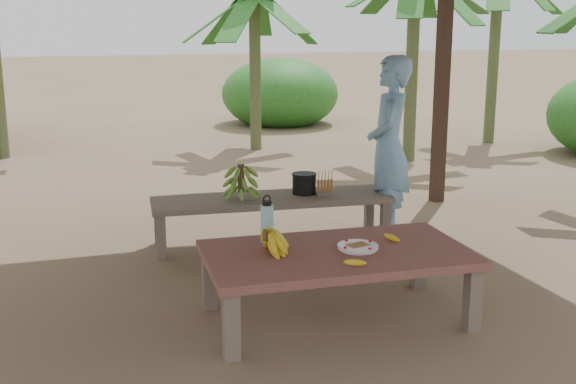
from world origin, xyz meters
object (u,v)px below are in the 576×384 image
object	(u,v)px
work_table	(337,259)
plate	(358,247)
bench	(272,203)
water_flask	(267,222)
cooking_pot	(304,184)
ripe_banana_bunch	(266,241)
woman	(389,148)

from	to	relation	value
work_table	plate	xyz separation A→B (m)	(0.14, -0.02, 0.08)
bench	water_flask	world-z (taller)	water_flask
work_table	bench	bearing A→B (deg)	90.46
work_table	cooking_pot	bearing A→B (deg)	80.55
bench	plate	world-z (taller)	plate
plate	bench	bearing A→B (deg)	92.08
work_table	water_flask	bearing A→B (deg)	141.18
ripe_banana_bunch	woman	world-z (taller)	woman
cooking_pot	woman	bearing A→B (deg)	-7.84
plate	woman	size ratio (longest dim) A/B	0.16
water_flask	woman	size ratio (longest dim) A/B	0.20
plate	woman	distance (m)	2.08
water_flask	cooking_pot	bearing A→B (deg)	61.78
bench	woman	bearing A→B (deg)	1.06
plate	cooking_pot	bearing A→B (deg)	82.09
work_table	ripe_banana_bunch	xyz separation A→B (m)	(-0.48, 0.08, 0.16)
cooking_pot	plate	bearing A→B (deg)	-97.91
plate	woman	bearing A→B (deg)	58.69
cooking_pot	woman	xyz separation A→B (m)	(0.81, -0.11, 0.32)
water_flask	cooking_pot	size ratio (longest dim) A/B	1.54
bench	water_flask	size ratio (longest dim) A/B	6.60
bench	cooking_pot	xyz separation A→B (m)	(0.33, 0.03, 0.15)
plate	cooking_pot	distance (m)	1.88
plate	cooking_pot	xyz separation A→B (m)	(0.26, 1.87, 0.03)
cooking_pot	woman	size ratio (longest dim) A/B	0.13
ripe_banana_bunch	woman	size ratio (longest dim) A/B	0.17
ripe_banana_bunch	bench	bearing A→B (deg)	71.96
work_table	ripe_banana_bunch	bearing A→B (deg)	173.02
woman	cooking_pot	bearing A→B (deg)	-71.51
work_table	woman	size ratio (longest dim) A/B	1.07
water_flask	bench	bearing A→B (deg)	72.04
ripe_banana_bunch	plate	world-z (taller)	ripe_banana_bunch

